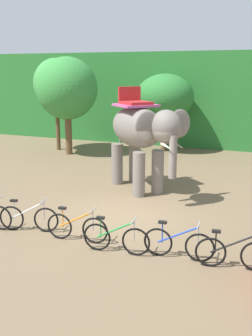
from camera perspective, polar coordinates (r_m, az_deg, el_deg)
ground_plane at (r=12.21m, az=-0.97°, el=-7.07°), size 80.00×80.00×0.00m
foliage_hedge at (r=25.64m, az=11.96°, el=9.92°), size 36.00×6.00×5.39m
tree_center_left at (r=22.26m, az=-10.05°, el=11.81°), size 2.44×2.44×5.01m
tree_far_left at (r=20.96m, az=-8.51°, el=11.24°), size 3.15×3.15×5.05m
tree_far_right at (r=21.67m, az=5.61°, el=10.14°), size 3.12×3.12×4.19m
elephant at (r=14.31m, az=2.20°, el=5.20°), size 3.78×3.56×3.78m
bike_white at (r=11.39m, az=-13.87°, el=-7.00°), size 1.67×0.60×0.92m
bike_orange at (r=10.53m, az=-7.11°, el=-8.47°), size 1.71×0.52×0.92m
bike_green at (r=9.81m, az=-1.46°, el=-10.08°), size 1.71×0.52×0.92m
bike_blue at (r=9.61m, az=7.57°, el=-10.74°), size 1.71×0.52×0.92m
bike_black at (r=9.40m, az=15.19°, el=-11.75°), size 1.69×0.52×0.92m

